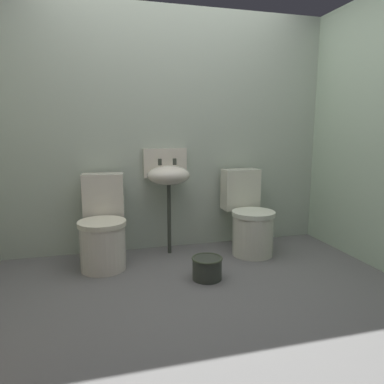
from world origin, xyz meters
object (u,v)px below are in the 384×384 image
Objects in this scene: toilet_left at (103,229)px; bucket at (207,268)px; sink at (168,174)px; toilet_right at (249,219)px.

toilet_left is 0.96m from bucket.
sink is at bearing -157.93° from toilet_left.
toilet_right is 3.16× the size of bucket.
toilet_right is at bearing 41.41° from bucket.
toilet_right is 0.88m from sink.
sink is (0.61, 0.19, 0.43)m from toilet_left.
sink is 0.97m from bucket.
bucket is (0.17, -0.70, -0.66)m from sink.
bucket is at bearing 39.47° from toilet_right.
bucket is (-0.58, -0.51, -0.23)m from toilet_right.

